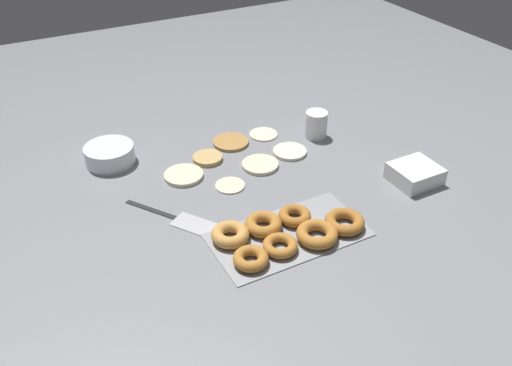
{
  "coord_description": "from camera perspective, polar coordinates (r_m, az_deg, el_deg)",
  "views": [
    {
      "loc": [
        -0.57,
        -1.12,
        0.86
      ],
      "look_at": [
        -0.01,
        -0.06,
        0.04
      ],
      "focal_mm": 38.0,
      "sensor_mm": 36.0,
      "label": 1
    }
  ],
  "objects": [
    {
      "name": "container_stack",
      "position": [
        1.58,
        16.38,
        0.91
      ],
      "size": [
        0.13,
        0.12,
        0.05
      ],
      "color": "white",
      "rests_on": "ground_plane"
    },
    {
      "name": "pancake_4",
      "position": [
        1.66,
        3.58,
        3.32
      ],
      "size": [
        0.1,
        0.1,
        0.01
      ],
      "primitive_type": "cylinder",
      "color": "silver",
      "rests_on": "ground_plane"
    },
    {
      "name": "paper_cup",
      "position": [
        1.74,
        6.34,
        6.14
      ],
      "size": [
        0.07,
        0.07,
        0.09
      ],
      "color": "white",
      "rests_on": "ground_plane"
    },
    {
      "name": "pancake_6",
      "position": [
        1.51,
        -2.75,
        -0.18
      ],
      "size": [
        0.08,
        0.08,
        0.01
      ],
      "primitive_type": "cylinder",
      "color": "beige",
      "rests_on": "ground_plane"
    },
    {
      "name": "donut_tray",
      "position": [
        1.33,
        3.26,
        -5.22
      ],
      "size": [
        0.38,
        0.2,
        0.04
      ],
      "color": "#93969B",
      "rests_on": "ground_plane"
    },
    {
      "name": "pancake_0",
      "position": [
        1.56,
        -7.62,
        0.8
      ],
      "size": [
        0.11,
        0.11,
        0.01
      ],
      "primitive_type": "cylinder",
      "color": "beige",
      "rests_on": "ground_plane"
    },
    {
      "name": "pancake_1",
      "position": [
        1.59,
        0.44,
        1.93
      ],
      "size": [
        0.11,
        0.11,
        0.01
      ],
      "primitive_type": "cylinder",
      "color": "beige",
      "rests_on": "ground_plane"
    },
    {
      "name": "pancake_2",
      "position": [
        1.76,
        0.79,
        5.22
      ],
      "size": [
        0.09,
        0.09,
        0.01
      ],
      "primitive_type": "cylinder",
      "color": "beige",
      "rests_on": "ground_plane"
    },
    {
      "name": "pancake_3",
      "position": [
        1.71,
        -2.68,
        4.32
      ],
      "size": [
        0.11,
        0.11,
        0.01
      ],
      "primitive_type": "cylinder",
      "color": "#B27F42",
      "rests_on": "ground_plane"
    },
    {
      "name": "spatula",
      "position": [
        1.39,
        -7.34,
        -4.04
      ],
      "size": [
        0.19,
        0.26,
        0.01
      ],
      "rotation": [
        0.0,
        0.0,
        5.31
      ],
      "color": "black",
      "rests_on": "ground_plane"
    },
    {
      "name": "ground_plane",
      "position": [
        1.52,
        -0.81,
        0.03
      ],
      "size": [
        3.0,
        3.0,
        0.0
      ],
      "primitive_type": "plane",
      "color": "gray"
    },
    {
      "name": "pancake_5",
      "position": [
        1.63,
        -5.11,
        2.63
      ],
      "size": [
        0.09,
        0.09,
        0.01
      ],
      "primitive_type": "cylinder",
      "color": "tan",
      "rests_on": "ground_plane"
    },
    {
      "name": "batter_bowl",
      "position": [
        1.66,
        -15.15,
        2.9
      ],
      "size": [
        0.15,
        0.15,
        0.06
      ],
      "color": "white",
      "rests_on": "ground_plane"
    }
  ]
}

